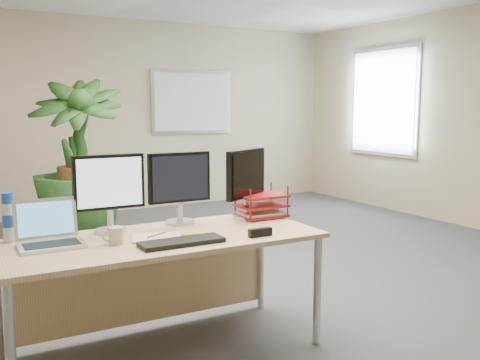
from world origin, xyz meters
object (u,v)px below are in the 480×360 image
monitor_right (180,183)px  laptop (49,234)px  monitor_left (109,188)px  desk (157,257)px  floor_plant (78,181)px

monitor_right → laptop: size_ratio=1.35×
monitor_left → monitor_right: bearing=3.0°
monitor_right → desk: bearing=-142.3°
desk → monitor_right: monitor_right is taller
laptop → monitor_left: bearing=16.6°
desk → monitor_right: (0.24, 0.18, 0.42)m
desk → monitor_right: 0.52m
desk → monitor_left: (-0.24, 0.16, 0.43)m
floor_plant → laptop: (-0.70, -2.33, 0.03)m
monitor_left → laptop: size_ratio=1.37×
desk → laptop: laptop is taller
monitor_right → floor_plant: bearing=94.2°
monitor_left → monitor_right: 0.47m
desk → floor_plant: floor_plant is taller
floor_plant → monitor_right: (0.16, -2.19, 0.24)m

